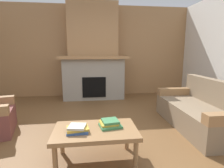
# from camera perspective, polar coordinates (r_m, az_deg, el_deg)

# --- Properties ---
(ground) EXTENTS (9.00, 9.00, 0.00)m
(ground) POSITION_cam_1_polar(r_m,az_deg,el_deg) (2.93, -4.31, -17.09)
(ground) COLOR brown
(wall_back_wood_panel) EXTENTS (6.00, 0.12, 2.70)m
(wall_back_wood_panel) POSITION_cam_1_polar(r_m,az_deg,el_deg) (5.60, -6.11, 10.28)
(wall_back_wood_panel) COLOR #A87A4C
(wall_back_wood_panel) RESTS_ON ground
(fireplace) EXTENTS (1.90, 0.82, 2.70)m
(fireplace) POSITION_cam_1_polar(r_m,az_deg,el_deg) (5.23, -5.99, 8.24)
(fireplace) COLOR gray
(fireplace) RESTS_ON ground
(couch) EXTENTS (0.86, 1.81, 0.85)m
(couch) POSITION_cam_1_polar(r_m,az_deg,el_deg) (3.61, 26.34, -7.89)
(couch) COLOR #847056
(couch) RESTS_ON ground
(coffee_table) EXTENTS (1.00, 0.60, 0.43)m
(coffee_table) POSITION_cam_1_polar(r_m,az_deg,el_deg) (2.25, -5.27, -15.37)
(coffee_table) COLOR #997047
(coffee_table) RESTS_ON ground
(book_stack_near_edge) EXTENTS (0.27, 0.23, 0.08)m
(book_stack_near_edge) POSITION_cam_1_polar(r_m,az_deg,el_deg) (2.17, -10.94, -13.84)
(book_stack_near_edge) COLOR #335699
(book_stack_near_edge) RESTS_ON coffee_table
(book_stack_center) EXTENTS (0.29, 0.28, 0.08)m
(book_stack_center) POSITION_cam_1_polar(r_m,az_deg,el_deg) (2.27, -0.68, -12.50)
(book_stack_center) COLOR #3D7F4C
(book_stack_center) RESTS_ON coffee_table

